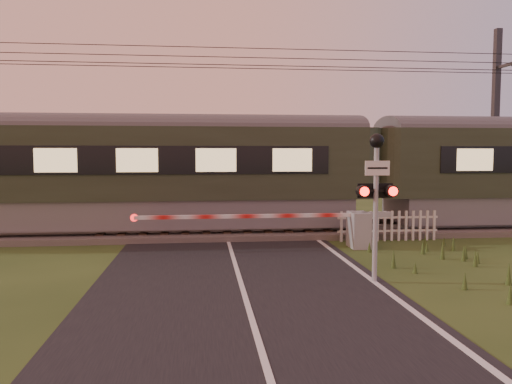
{
  "coord_description": "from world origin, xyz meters",
  "views": [
    {
      "loc": [
        -0.78,
        -9.98,
        2.67
      ],
      "look_at": [
        0.66,
        3.2,
        1.65
      ],
      "focal_mm": 35.0,
      "sensor_mm": 36.0,
      "label": 1
    }
  ],
  "objects": [
    {
      "name": "track_bed",
      "position": [
        0.0,
        6.5,
        0.07
      ],
      "size": [
        140.0,
        3.4,
        0.39
      ],
      "color": "#47423D",
      "rests_on": "ground"
    },
    {
      "name": "boom_gate",
      "position": [
        3.24,
        3.67,
        0.58
      ],
      "size": [
        7.28,
        0.78,
        1.04
      ],
      "color": "gray",
      "rests_on": "ground"
    },
    {
      "name": "overhead_wires",
      "position": [
        0.0,
        6.5,
        5.72
      ],
      "size": [
        120.0,
        0.62,
        0.62
      ],
      "color": "black",
      "rests_on": "ground"
    },
    {
      "name": "crossing_signal",
      "position": [
        2.77,
        -0.14,
        2.12
      ],
      "size": [
        0.78,
        0.34,
        3.08
      ],
      "color": "gray",
      "rests_on": "ground"
    },
    {
      "name": "ground",
      "position": [
        0.0,
        0.0,
        0.0
      ],
      "size": [
        160.0,
        160.0,
        0.0
      ],
      "primitive_type": "plane",
      "color": "#273B16",
      "rests_on": "ground"
    },
    {
      "name": "train",
      "position": [
        4.96,
        6.5,
        2.1
      ],
      "size": [
        38.93,
        2.68,
        3.62
      ],
      "color": "slate",
      "rests_on": "ground"
    },
    {
      "name": "road",
      "position": [
        0.02,
        -0.23,
        0.01
      ],
      "size": [
        6.0,
        140.0,
        0.03
      ],
      "color": "black",
      "rests_on": "ground"
    },
    {
      "name": "catenary_mast",
      "position": [
        10.81,
        8.73,
        3.91
      ],
      "size": [
        0.24,
        2.47,
        7.55
      ],
      "color": "#2D2D30",
      "rests_on": "ground"
    },
    {
      "name": "picket_fence",
      "position": [
        4.88,
        4.6,
        0.47
      ],
      "size": [
        3.16,
        0.08,
        0.92
      ],
      "color": "silver",
      "rests_on": "ground"
    }
  ]
}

